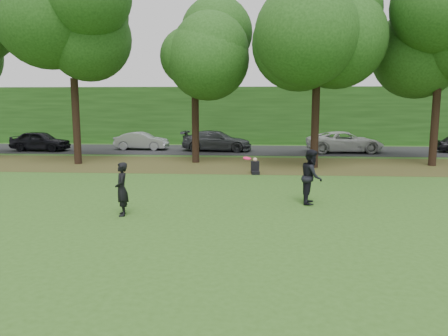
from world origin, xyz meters
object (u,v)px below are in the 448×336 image
frisbee (247,158)px  seated_person (255,168)px  player_left (122,189)px  player_right (312,177)px

frisbee → seated_person: (0.29, 7.72, -1.49)m
player_left → seated_person: (4.36, 8.81, -0.57)m
player_left → frisbee: 4.31m
player_right → seated_person: 6.98m
frisbee → seated_person: bearing=87.8°
seated_person → frisbee: bearing=-97.0°
player_right → seated_person: size_ratio=2.41×
frisbee → player_left: bearing=-164.9°
frisbee → seated_person: frisbee is taller
player_right → player_left: bearing=117.5°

